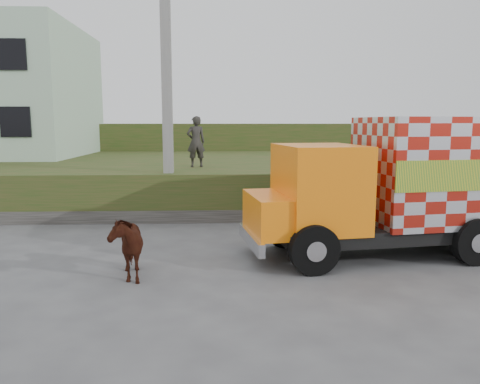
{
  "coord_description": "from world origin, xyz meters",
  "views": [
    {
      "loc": [
        0.63,
        -10.14,
        3.06
      ],
      "look_at": [
        1.13,
        1.73,
        1.3
      ],
      "focal_mm": 35.0,
      "sensor_mm": 36.0,
      "label": 1
    }
  ],
  "objects_px": {
    "utility_pole": "(167,90)",
    "cow": "(125,245)",
    "pedestrian": "(196,142)",
    "cargo_truck": "(418,184)"
  },
  "relations": [
    {
      "from": "utility_pole",
      "to": "cow",
      "type": "relative_size",
      "value": 5.12
    },
    {
      "from": "cow",
      "to": "pedestrian",
      "type": "distance_m",
      "value": 7.82
    },
    {
      "from": "utility_pole",
      "to": "pedestrian",
      "type": "bearing_deg",
      "value": 68.41
    },
    {
      "from": "utility_pole",
      "to": "pedestrian",
      "type": "xyz_separation_m",
      "value": [
        0.77,
        1.94,
        -1.68
      ]
    },
    {
      "from": "cow",
      "to": "utility_pole",
      "type": "bearing_deg",
      "value": 71.79
    },
    {
      "from": "utility_pole",
      "to": "cargo_truck",
      "type": "relative_size",
      "value": 1.08
    },
    {
      "from": "pedestrian",
      "to": "utility_pole",
      "type": "bearing_deg",
      "value": 54.04
    },
    {
      "from": "cargo_truck",
      "to": "cow",
      "type": "relative_size",
      "value": 4.73
    },
    {
      "from": "utility_pole",
      "to": "cow",
      "type": "height_order",
      "value": "utility_pole"
    },
    {
      "from": "utility_pole",
      "to": "pedestrian",
      "type": "height_order",
      "value": "utility_pole"
    }
  ]
}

